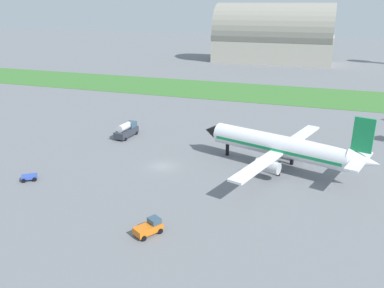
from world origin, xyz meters
name	(u,v)px	position (x,y,z in m)	size (l,w,h in m)	color
ground_plane	(162,166)	(0.00, 0.00, 0.00)	(600.00, 600.00, 0.00)	slate
grass_taxiway_strip	(239,91)	(0.00, 65.91, 0.04)	(360.00, 28.00, 0.08)	#3D7533
airplane_midfield_jet	(281,146)	(20.20, 5.83, 4.18)	(31.67, 31.98, 11.61)	white
baggage_cart_near_gate	(29,177)	(-18.80, -12.41, 0.57)	(2.95, 2.82, 0.90)	#334FB2
pushback_tug_midfield	(149,227)	(6.80, -20.68, 0.91)	(3.42, 4.01, 1.95)	orange
fuel_truck_by_runway	(127,130)	(-13.78, 12.77, 1.58)	(3.10, 6.69, 3.29)	#2D333D
hangar_distant	(273,36)	(0.94, 137.69, 12.40)	(56.18, 24.73, 27.65)	#B2AD9E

